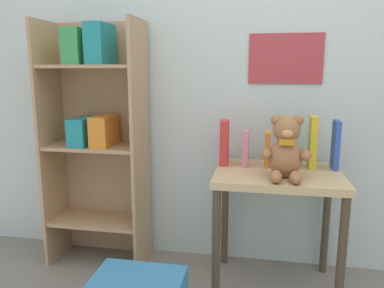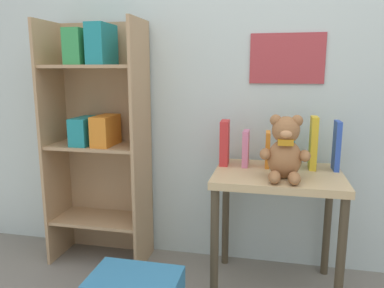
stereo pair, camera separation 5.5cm
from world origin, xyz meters
TOP-DOWN VIEW (x-y plane):
  - wall_back at (0.00, 1.42)m, footprint 4.80×0.07m
  - bookshelf_side at (-0.94, 1.26)m, footprint 0.56×0.30m
  - display_table at (0.08, 1.11)m, footprint 0.62×0.48m
  - teddy_bear at (0.10, 1.00)m, footprint 0.23×0.21m
  - book_standing_red at (-0.20, 1.21)m, footprint 0.05×0.12m
  - book_standing_pink at (-0.09, 1.21)m, footprint 0.03×0.11m
  - book_standing_orange at (0.02, 1.21)m, footprint 0.02×0.11m
  - book_standing_teal at (0.14, 1.23)m, footprint 0.04×0.13m
  - book_standing_yellow at (0.25, 1.22)m, footprint 0.03×0.11m
  - book_standing_blue at (0.36, 1.22)m, footprint 0.03×0.10m

SIDE VIEW (x-z plane):
  - display_table at x=0.08m, z-range 0.21..0.84m
  - book_standing_orange at x=0.02m, z-range 0.63..0.81m
  - book_standing_pink at x=-0.09m, z-range 0.63..0.81m
  - book_standing_teal at x=0.14m, z-range 0.63..0.83m
  - book_standing_red at x=-0.20m, z-range 0.63..0.86m
  - book_standing_blue at x=0.36m, z-range 0.63..0.88m
  - book_standing_yellow at x=0.25m, z-range 0.63..0.89m
  - teddy_bear at x=0.10m, z-range 0.61..0.91m
  - bookshelf_side at x=-0.94m, z-range 0.10..1.49m
  - wall_back at x=0.00m, z-range 0.00..2.50m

